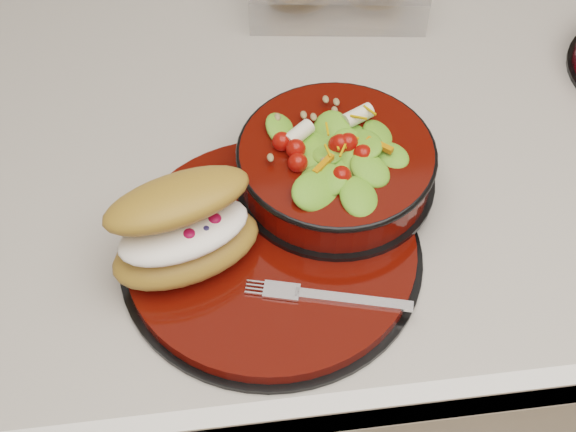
{
  "coord_description": "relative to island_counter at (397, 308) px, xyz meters",
  "views": [
    {
      "loc": [
        -0.27,
        -0.67,
        1.58
      ],
      "look_at": [
        -0.2,
        -0.17,
        0.94
      ],
      "focal_mm": 50.0,
      "sensor_mm": 36.0,
      "label": 1
    }
  ],
  "objects": [
    {
      "name": "salad_bowl",
      "position": [
        -0.14,
        -0.11,
        0.5
      ],
      "size": [
        0.22,
        0.22,
        0.09
      ],
      "rotation": [
        0.0,
        0.0,
        -0.29
      ],
      "color": "black",
      "rests_on": "dinner_plate"
    },
    {
      "name": "island_counter",
      "position": [
        0.0,
        0.0,
        0.0
      ],
      "size": [
        1.24,
        0.74,
        0.9
      ],
      "color": "silver",
      "rests_on": "ground"
    },
    {
      "name": "croissant",
      "position": [
        -0.31,
        -0.19,
        0.51
      ],
      "size": [
        0.17,
        0.14,
        0.09
      ],
      "rotation": [
        0.0,
        0.0,
        0.31
      ],
      "color": "#B37836",
      "rests_on": "dinner_plate"
    },
    {
      "name": "dinner_plate",
      "position": [
        -0.22,
        -0.19,
        0.46
      ],
      "size": [
        0.31,
        0.31,
        0.02
      ],
      "rotation": [
        0.0,
        0.0,
        -0.39
      ],
      "color": "black",
      "rests_on": "island_counter"
    },
    {
      "name": "fork",
      "position": [
        -0.17,
        -0.26,
        0.47
      ],
      "size": [
        0.15,
        0.05,
        0.0
      ],
      "rotation": [
        0.0,
        0.0,
        1.3
      ],
      "color": "silver",
      "rests_on": "dinner_plate"
    }
  ]
}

